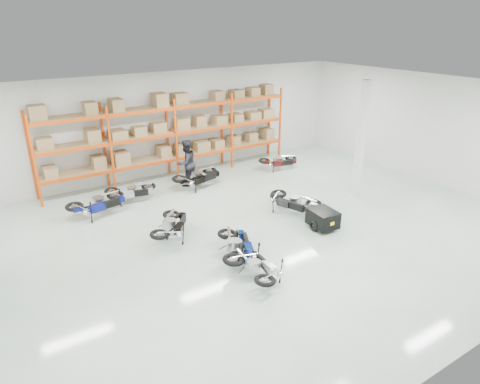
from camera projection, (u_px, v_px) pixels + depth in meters
room at (257, 167)px, 13.37m from camera, size 18.00×18.00×18.00m
pallet_rack at (171, 126)px, 18.38m from camera, size 11.28×0.98×3.62m
structural_column at (361, 140)px, 16.38m from camera, size 0.25×0.25×4.50m
moto_blue_centre at (238, 243)px, 12.34m from camera, size 1.58×2.03×1.18m
moto_silver_left at (257, 263)px, 11.42m from camera, size 0.91×1.69×1.06m
moto_black_far_left at (172, 222)px, 13.67m from camera, size 1.76×1.89×1.12m
moto_touring_right at (292, 198)px, 15.41m from camera, size 1.40×1.99×1.17m
trailer at (323, 218)px, 14.23m from camera, size 0.84×1.61×0.67m
moto_back_a at (98, 200)px, 15.22m from camera, size 2.00×1.23×1.21m
moto_back_b at (131, 188)px, 16.41m from camera, size 1.82×1.16×1.09m
moto_back_c at (198, 174)px, 17.77m from camera, size 2.02×1.24×1.22m
moto_back_d at (279, 159)px, 19.92m from camera, size 1.77×1.22×1.04m
person_back at (186, 163)px, 17.79m from camera, size 1.14×1.00×1.97m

